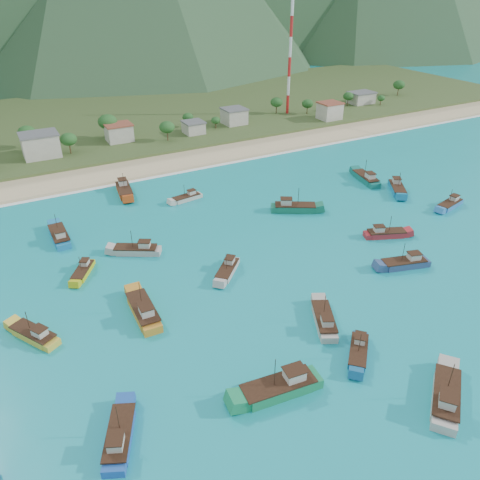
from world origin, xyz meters
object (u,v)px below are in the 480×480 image
boat_27 (83,272)px  boat_30 (385,234)px  boat_8 (120,438)px  boat_5 (137,250)px  boat_7 (450,205)px  boat_25 (124,191)px  boat_1 (358,352)px  boat_18 (446,397)px  boat_20 (227,270)px  boat_13 (187,198)px  boat_3 (397,189)px  boat_29 (294,208)px  radio_tower (290,57)px  boat_15 (404,264)px  boat_16 (324,321)px  boat_0 (34,335)px  boat_10 (366,179)px  boat_23 (280,388)px  boat_6 (144,311)px  boat_4 (60,236)px

boat_27 → boat_30: 68.43m
boat_8 → boat_5: bearing=94.3°
boat_7 → boat_27: 93.67m
boat_25 → boat_1: bearing=108.2°
boat_18 → boat_20: (-12.22, 44.93, -0.28)m
boat_5 → boat_13: 29.36m
boat_8 → boat_25: 82.23m
boat_3 → boat_29: bearing=28.2°
boat_25 → radio_tower: bearing=-143.5°
radio_tower → boat_15: radio_tower is taller
boat_25 → boat_30: 71.31m
boat_13 → boat_20: bearing=161.1°
boat_29 → boat_16: bearing=2.7°
boat_15 → boat_29: size_ratio=0.91×
boat_0 → boat_29: boat_29 is taller
boat_8 → boat_29: 75.49m
boat_0 → boat_1: boat_0 is taller
boat_10 → boat_23: bearing=-127.5°
boat_10 → boat_16: bearing=-125.3°
boat_15 → boat_23: (-41.73, -16.32, 0.22)m
boat_18 → boat_20: size_ratio=1.35×
boat_20 → boat_30: boat_30 is taller
boat_0 → boat_30: (77.63, -1.88, 0.00)m
boat_7 → boat_15: size_ratio=0.92×
boat_7 → boat_25: 88.74m
boat_6 → boat_27: size_ratio=1.45×
radio_tower → boat_5: size_ratio=4.38×
radio_tower → boat_7: radio_tower is taller
boat_16 → boat_27: boat_16 is taller
boat_5 → boat_29: 42.63m
boat_23 → boat_30: (47.54, 28.01, -0.29)m
boat_1 → boat_4: 72.06m
boat_20 → boat_25: (-7.06, 49.75, 0.27)m
boat_5 → boat_16: bearing=-120.8°
boat_18 → boat_30: size_ratio=1.12×
boat_10 → boat_18: (-46.57, -69.04, 0.02)m
radio_tower → boat_18: radio_tower is taller
boat_4 → boat_8: (-2.98, -60.16, -0.09)m
boat_13 → boat_15: size_ratio=0.82×
radio_tower → boat_4: radio_tower is taller
boat_16 → boat_30: (32.16, 18.54, -0.05)m
boat_18 → boat_29: size_ratio=0.96×
boat_4 → boat_27: (1.59, -17.27, -0.32)m
boat_20 → boat_27: size_ratio=1.02×
boat_3 → boat_16: (-53.99, -36.81, -0.07)m
boat_13 → boat_5: bearing=126.3°
boat_5 → boat_16: (21.61, -39.16, -0.01)m
boat_0 → boat_29: (66.49, 19.76, 0.21)m
boat_1 → boat_27: size_ratio=0.99×
boat_15 → boat_25: (-40.97, 65.51, 0.14)m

